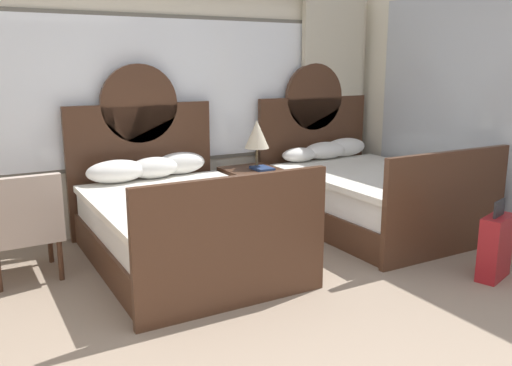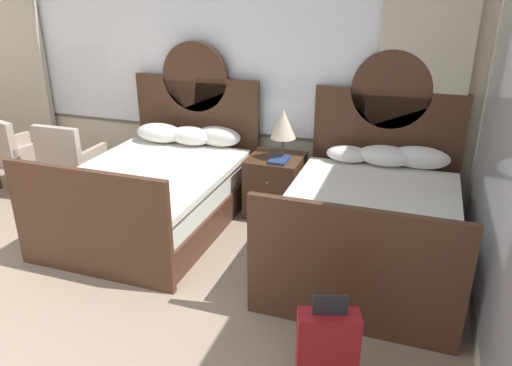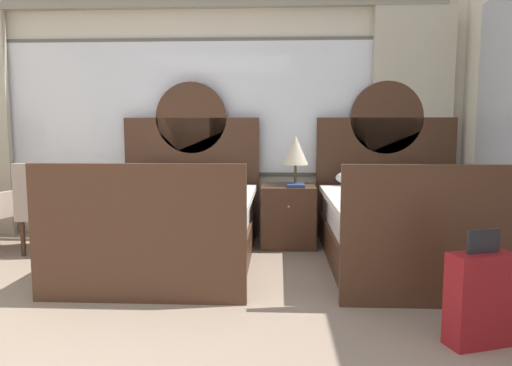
% 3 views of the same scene
% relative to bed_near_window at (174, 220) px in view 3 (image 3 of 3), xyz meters
% --- Properties ---
extents(wall_back_window, '(6.20, 0.22, 2.70)m').
position_rel_bed_near_window_xyz_m(wall_back_window, '(-0.05, 1.10, 1.03)').
color(wall_back_window, beige).
rests_on(wall_back_window, ground_plane).
extents(bed_near_window, '(1.53, 2.18, 1.76)m').
position_rel_bed_near_window_xyz_m(bed_near_window, '(0.00, 0.00, 0.00)').
color(bed_near_window, '#472B1C').
rests_on(bed_near_window, ground_plane).
extents(bed_near_mirror, '(1.53, 2.18, 1.76)m').
position_rel_bed_near_window_xyz_m(bed_near_mirror, '(2.18, -0.00, -0.00)').
color(bed_near_mirror, '#472B1C').
rests_on(bed_near_mirror, ground_plane).
extents(nightstand_between_beds, '(0.56, 0.59, 0.64)m').
position_rel_bed_near_window_xyz_m(nightstand_between_beds, '(1.09, 0.61, -0.05)').
color(nightstand_between_beds, '#472B1C').
rests_on(nightstand_between_beds, ground_plane).
extents(table_lamp_on_nightstand, '(0.27, 0.27, 0.52)m').
position_rel_bed_near_window_xyz_m(table_lamp_on_nightstand, '(1.17, 0.61, 0.63)').
color(table_lamp_on_nightstand, brown).
rests_on(table_lamp_on_nightstand, nightstand_between_beds).
extents(book_on_nightstand, '(0.18, 0.26, 0.03)m').
position_rel_bed_near_window_xyz_m(book_on_nightstand, '(1.16, 0.49, 0.28)').
color(book_on_nightstand, navy).
rests_on(book_on_nightstand, nightstand_between_beds).
extents(armchair_by_window_left, '(0.58, 0.58, 0.91)m').
position_rel_bed_near_window_xyz_m(armchair_by_window_left, '(-1.26, 0.20, 0.12)').
color(armchair_by_window_left, '#B29E8E').
rests_on(armchair_by_window_left, ground_plane).
extents(suitcase_on_floor, '(0.41, 0.27, 0.67)m').
position_rel_bed_near_window_xyz_m(suitcase_on_floor, '(2.14, -1.69, -0.10)').
color(suitcase_on_floor, maroon).
rests_on(suitcase_on_floor, ground_plane).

